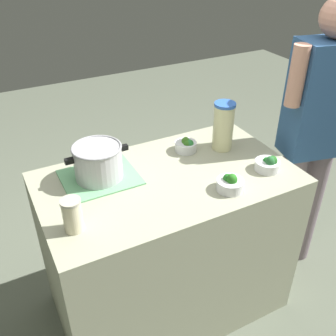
# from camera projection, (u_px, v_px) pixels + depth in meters

# --- Properties ---
(ground_plane) EXTENTS (8.00, 8.00, 0.00)m
(ground_plane) POSITION_uv_depth(u_px,v_px,m) (168.00, 300.00, 2.34)
(ground_plane) COLOR #606756
(counter_slab) EXTENTS (1.23, 0.72, 0.90)m
(counter_slab) POSITION_uv_depth(u_px,v_px,m) (168.00, 246.00, 2.09)
(counter_slab) COLOR #9EA084
(counter_slab) RESTS_ON ground_plane
(dish_cloth) EXTENTS (0.35, 0.30, 0.01)m
(dish_cloth) POSITION_uv_depth(u_px,v_px,m) (100.00, 177.00, 1.84)
(dish_cloth) COLOR #6DB17A
(dish_cloth) RESTS_ON counter_slab
(cooking_pot) EXTENTS (0.30, 0.23, 0.17)m
(cooking_pot) POSITION_uv_depth(u_px,v_px,m) (98.00, 161.00, 1.79)
(cooking_pot) COLOR #B7B7BC
(cooking_pot) RESTS_ON dish_cloth
(lemonade_pitcher) EXTENTS (0.11, 0.11, 0.26)m
(lemonade_pitcher) POSITION_uv_depth(u_px,v_px,m) (223.00, 126.00, 2.01)
(lemonade_pitcher) COLOR beige
(lemonade_pitcher) RESTS_ON counter_slab
(mason_jar) EXTENTS (0.08, 0.08, 0.14)m
(mason_jar) POSITION_uv_depth(u_px,v_px,m) (72.00, 215.00, 1.49)
(mason_jar) COLOR beige
(mason_jar) RESTS_ON counter_slab
(broccoli_bowl_front) EXTENTS (0.12, 0.12, 0.08)m
(broccoli_bowl_front) POSITION_uv_depth(u_px,v_px,m) (186.00, 146.00, 2.04)
(broccoli_bowl_front) COLOR silver
(broccoli_bowl_front) RESTS_ON counter_slab
(broccoli_bowl_center) EXTENTS (0.12, 0.12, 0.08)m
(broccoli_bowl_center) POSITION_uv_depth(u_px,v_px,m) (268.00, 164.00, 1.88)
(broccoli_bowl_center) COLOR silver
(broccoli_bowl_center) RESTS_ON counter_slab
(broccoli_bowl_back) EXTENTS (0.13, 0.13, 0.09)m
(broccoli_bowl_back) POSITION_uv_depth(u_px,v_px,m) (230.00, 184.00, 1.74)
(broccoli_bowl_back) COLOR silver
(broccoli_bowl_back) RESTS_ON counter_slab
(person_cook) EXTENTS (0.50, 0.27, 1.66)m
(person_cook) POSITION_uv_depth(u_px,v_px,m) (313.00, 139.00, 2.13)
(person_cook) COLOR slate
(person_cook) RESTS_ON ground_plane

